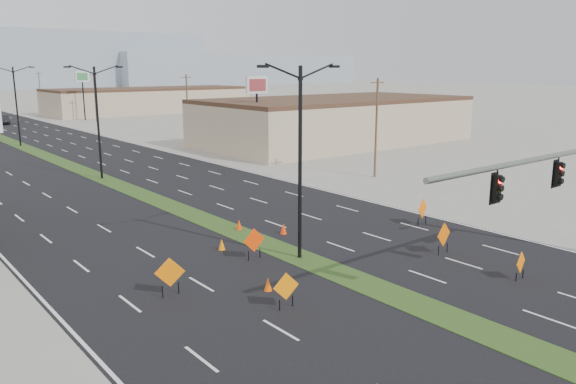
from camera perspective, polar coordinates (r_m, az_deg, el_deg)
ground at (r=22.92m, az=21.50°, el=-13.98°), size 600.00×600.00×0.00m
building_se_near at (r=75.98m, az=4.85°, el=7.08°), size 36.00×18.00×5.50m
building_se_far at (r=132.45m, az=-13.85°, el=8.96°), size 44.00×16.00×5.00m
mesa_east at (r=359.33m, az=-5.52°, el=12.32°), size 160.00×50.00×18.00m
signal_mast at (r=29.70m, az=27.17°, el=1.24°), size 16.30×0.60×8.00m
streetlight_0 at (r=28.70m, az=1.23°, el=3.55°), size 5.15×0.24×10.02m
streetlight_1 at (r=53.12m, az=-18.77°, el=7.03°), size 5.15×0.24×10.02m
streetlight_2 at (r=79.92m, az=-25.88°, el=8.07°), size 5.15×0.24×10.02m
utility_pole_0 at (r=51.90m, az=8.96°, el=6.60°), size 1.60×0.20×9.00m
utility_pole_1 at (r=79.66m, az=-10.20°, el=8.57°), size 1.60×0.20×9.00m
utility_pole_2 at (r=111.57m, az=-19.03°, el=9.17°), size 1.60×0.20×9.00m
utility_pole_3 at (r=144.92m, az=-23.88°, el=9.40°), size 1.60×0.20×9.00m
car_mid at (r=113.46m, az=-26.94°, el=6.58°), size 2.31×5.03×1.60m
construction_sign_0 at (r=25.43m, az=-11.92°, el=-8.10°), size 1.24×0.58×1.78m
construction_sign_1 at (r=23.70m, az=-0.20°, el=-9.69°), size 1.18×0.26×1.59m
construction_sign_2 at (r=29.55m, az=-3.47°, el=-5.01°), size 1.28×0.13×1.70m
construction_sign_3 at (r=28.94m, az=22.57°, el=-6.74°), size 1.05×0.24×1.41m
construction_sign_4 at (r=36.90m, az=13.51°, el=-1.72°), size 1.28×0.39×1.75m
construction_sign_5 at (r=31.48m, az=15.54°, el=-4.28°), size 1.32×0.22×1.76m
cone_0 at (r=25.71m, az=-2.04°, el=-9.35°), size 0.50×0.50×0.63m
cone_1 at (r=34.09m, az=-0.46°, el=-3.75°), size 0.48×0.48×0.68m
cone_2 at (r=35.04m, az=-4.99°, el=-3.35°), size 0.50×0.50×0.68m
cone_3 at (r=31.41m, az=-6.75°, el=-5.31°), size 0.47×0.47×0.65m
pole_sign_east_near at (r=65.61m, az=-3.19°, el=10.19°), size 2.92×0.46×8.93m
pole_sign_east_far at (r=115.45m, az=-20.18°, el=10.60°), size 2.98×1.28×9.26m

